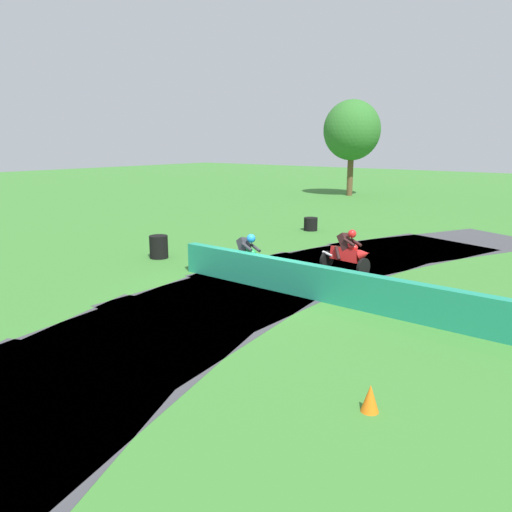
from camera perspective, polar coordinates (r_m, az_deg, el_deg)
The scene contains 9 objects.
ground_plane at distance 14.37m, azimuth 0.35°, elevation -3.40°, with size 120.00×120.00×0.00m, color #38752D.
track_asphalt at distance 13.85m, azimuth 3.23°, elevation -4.03°, with size 8.24×27.55×0.01m.
safety_barrier at distance 11.83m, azimuth 20.79°, elevation -5.60°, with size 0.30×16.02×0.90m, color #1E8466.
motorcycle_lead_red at distance 15.83m, azimuth 10.35°, elevation 0.38°, with size 1.71×0.88×1.42m.
motorcycle_chase_green at distance 14.88m, azimuth -1.08°, elevation -0.24°, with size 1.71×0.87×1.43m.
tire_stack_near at distance 23.34m, azimuth 6.20°, elevation 3.61°, with size 0.62×0.62×0.60m.
tire_stack_mid_a at distance 18.02m, azimuth -10.94°, elevation 1.03°, with size 0.65×0.65×0.80m.
traffic_cone at distance 8.13m, azimuth 12.79°, elevation -15.41°, with size 0.28×0.28×0.44m, color orange.
tree_far_left at distance 38.86m, azimuth 10.80°, elevation 13.78°, with size 4.18×4.18×7.00m.
Camera 1 is at (8.52, -10.85, 4.03)m, focal length 35.36 mm.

